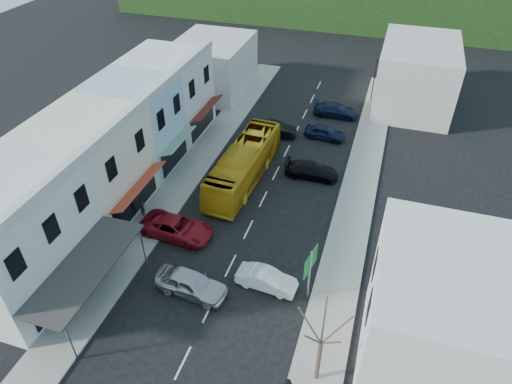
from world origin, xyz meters
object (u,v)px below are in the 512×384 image
at_px(street_tree, 321,343).
at_px(traffic_signal, 374,80).
at_px(bus, 244,165).
at_px(direction_sign, 309,276).
at_px(car_silver, 191,285).
at_px(car_red, 177,228).
at_px(pedestrian_left, 143,206).
at_px(car_white, 267,279).

bearing_deg(street_tree, traffic_signal, 91.43).
distance_m(bus, direction_sign, 14.07).
height_order(car_silver, direction_sign, direction_sign).
bearing_deg(direction_sign, car_red, 176.04).
height_order(pedestrian_left, street_tree, street_tree).
bearing_deg(traffic_signal, bus, 77.52).
relative_size(bus, car_red, 2.52).
bearing_deg(car_red, street_tree, -120.44).
bearing_deg(direction_sign, traffic_signal, 100.17).
xyz_separation_m(bus, car_white, (5.38, -11.23, -0.85)).
distance_m(car_silver, car_white, 4.99).
bearing_deg(pedestrian_left, car_white, -132.48).
bearing_deg(car_white, direction_sign, -89.57).
height_order(bus, car_red, bus).
relative_size(car_silver, pedestrian_left, 2.59).
height_order(bus, car_white, bus).
relative_size(bus, car_white, 2.64).
xyz_separation_m(car_white, car_red, (-7.91, 2.83, 0.00)).
distance_m(car_red, street_tree, 15.25).
relative_size(car_white, pedestrian_left, 2.59).
xyz_separation_m(car_red, direction_sign, (10.75, -3.01, 1.44)).
bearing_deg(street_tree, bus, 120.52).
distance_m(bus, car_silver, 13.25).
xyz_separation_m(pedestrian_left, traffic_signal, (15.07, 26.41, 1.60)).
bearing_deg(traffic_signal, direction_sign, 101.12).
bearing_deg(bus, pedestrian_left, -127.32).
bearing_deg(car_silver, traffic_signal, -8.58).
bearing_deg(car_white, traffic_signal, -2.75).
bearing_deg(car_red, pedestrian_left, 74.24).
height_order(street_tree, traffic_signal, street_tree).
relative_size(direction_sign, street_tree, 0.65).
xyz_separation_m(car_white, traffic_signal, (3.64, 30.48, 1.90)).
relative_size(car_red, street_tree, 0.70).
relative_size(car_red, pedestrian_left, 2.71).
relative_size(car_white, traffic_signal, 0.85).
relative_size(car_white, direction_sign, 1.03).
xyz_separation_m(car_silver, pedestrian_left, (-6.84, 6.04, 0.30)).
distance_m(car_white, street_tree, 7.66).
height_order(bus, street_tree, street_tree).
bearing_deg(pedestrian_left, car_silver, -154.32).
bearing_deg(car_silver, pedestrian_left, 54.22).
height_order(car_silver, street_tree, street_tree).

